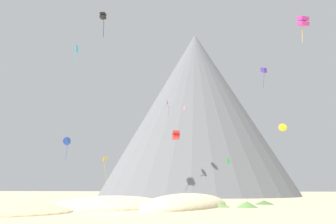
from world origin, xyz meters
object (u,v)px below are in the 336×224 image
object	(u,v)px
rock_massif	(192,120)
kite_rainbow_mid	(184,109)
kite_red_low	(176,135)
kite_yellow_mid	(283,127)
bush_scatter_east	(219,205)
kite_indigo_high	(264,70)
bush_far_right	(264,202)
kite_cyan_high	(77,51)
kite_violet_mid	(167,103)
kite_black_high	(103,16)
kite_magenta_high	(303,21)
kite_green_low	(228,161)
kite_blue_low	(67,141)
kite_gold_low	(105,163)

from	to	relation	value
rock_massif	kite_rainbow_mid	xyz separation A→B (m)	(1.05, -27.37, -2.66)
kite_red_low	kite_yellow_mid	world-z (taller)	kite_yellow_mid
bush_scatter_east	kite_indigo_high	size ratio (longest dim) A/B	0.50
rock_massif	kite_yellow_mid	size ratio (longest dim) A/B	39.44
bush_far_right	kite_rainbow_mid	distance (m)	34.34
bush_scatter_east	kite_yellow_mid	bearing A→B (deg)	69.33
rock_massif	kite_yellow_mid	xyz separation A→B (m)	(21.77, -27.39, -7.42)
bush_far_right	kite_cyan_high	bearing A→B (deg)	172.26
kite_violet_mid	kite_cyan_high	world-z (taller)	kite_cyan_high
kite_red_low	kite_black_high	bearing A→B (deg)	-49.00
kite_magenta_high	kite_yellow_mid	bearing A→B (deg)	63.88
bush_scatter_east	rock_massif	distance (m)	64.86
bush_scatter_east	kite_green_low	size ratio (longest dim) A/B	2.23
kite_black_high	kite_violet_mid	distance (m)	22.98
kite_red_low	kite_yellow_mid	bearing A→B (deg)	-153.99
bush_scatter_east	kite_magenta_high	bearing A→B (deg)	32.92
kite_red_low	kite_blue_low	distance (m)	34.63
rock_massif	kite_indigo_high	xyz separation A→B (m)	(19.56, -17.83, 8.30)
rock_massif	kite_green_low	world-z (taller)	rock_massif
kite_violet_mid	kite_rainbow_mid	size ratio (longest dim) A/B	2.62
bush_far_right	kite_magenta_high	bearing A→B (deg)	1.26
kite_cyan_high	kite_indigo_high	world-z (taller)	kite_indigo_high
kite_green_low	rock_massif	bearing A→B (deg)	-11.42
kite_green_low	kite_violet_mid	xyz separation A→B (m)	(-12.64, 1.57, 12.77)
kite_green_low	kite_yellow_mid	xyz separation A→B (m)	(11.36, 3.54, 7.05)
kite_red_low	kite_indigo_high	world-z (taller)	kite_indigo_high
kite_red_low	kite_blue_low	xyz separation A→B (m)	(-28.26, 19.91, 2.10)
rock_massif	bush_far_right	bearing A→B (deg)	-73.89
kite_blue_low	kite_yellow_mid	xyz separation A→B (m)	(47.80, -0.35, 1.84)
kite_gold_low	kite_magenta_high	bearing A→B (deg)	-54.82
kite_green_low	kite_rainbow_mid	size ratio (longest dim) A/B	0.90
kite_green_low	kite_cyan_high	distance (m)	35.87
bush_far_right	rock_massif	world-z (taller)	rock_massif
kite_gold_low	bush_far_right	bearing A→B (deg)	-60.39
bush_scatter_east	kite_indigo_high	world-z (taller)	kite_indigo_high
bush_far_right	kite_cyan_high	size ratio (longest dim) A/B	0.72
kite_cyan_high	kite_magenta_high	xyz separation A→B (m)	(37.30, -3.96, 0.61)
kite_magenta_high	kite_yellow_mid	world-z (taller)	kite_magenta_high
kite_magenta_high	kite_rainbow_mid	distance (m)	33.27
kite_magenta_high	kite_gold_low	bearing A→B (deg)	120.76
rock_massif	kite_cyan_high	world-z (taller)	rock_massif
kite_violet_mid	bush_scatter_east	bearing A→B (deg)	-170.37
bush_far_right	kite_indigo_high	size ratio (longest dim) A/B	0.50
bush_far_right	kite_yellow_mid	world-z (taller)	kite_yellow_mid
kite_yellow_mid	bush_far_right	bearing A→B (deg)	-104.66
rock_massif	kite_cyan_high	distance (m)	50.64
bush_far_right	kite_rainbow_mid	bearing A→B (deg)	119.43
kite_gold_low	kite_cyan_high	size ratio (longest dim) A/B	1.49
kite_gold_low	kite_rainbow_mid	size ratio (longest dim) A/B	4.17
kite_red_low	rock_massif	bearing A→B (deg)	-106.29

